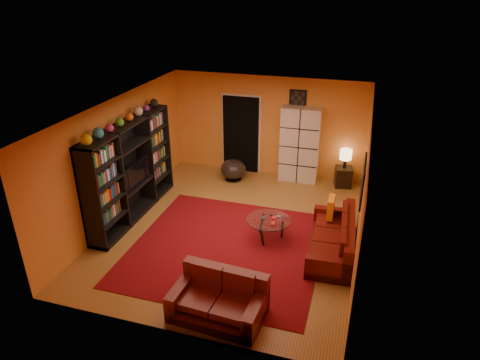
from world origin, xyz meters
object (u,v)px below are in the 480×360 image
(sofa, at_px, (336,239))
(loveseat, at_px, (220,298))
(entertainment_unit, at_px, (131,171))
(tv, at_px, (133,174))
(side_table, at_px, (343,177))
(bowl_chair, at_px, (233,169))
(coffee_table, at_px, (269,222))
(table_lamp, at_px, (346,155))
(storage_cabinet, at_px, (300,145))

(sofa, relative_size, loveseat, 1.36)
(entertainment_unit, bearing_deg, loveseat, -40.47)
(tv, relative_size, side_table, 1.89)
(sofa, bearing_deg, bowl_chair, 135.35)
(sofa, bearing_deg, coffee_table, 173.25)
(coffee_table, bearing_deg, bowl_chair, 121.66)
(bowl_chair, bearing_deg, side_table, 9.13)
(loveseat, bearing_deg, side_table, -12.14)
(sofa, xyz_separation_m, coffee_table, (-1.33, 0.09, 0.11))
(table_lamp, bearing_deg, tv, -147.08)
(loveseat, relative_size, storage_cabinet, 0.76)
(loveseat, xyz_separation_m, table_lamp, (1.49, 5.17, 0.55))
(sofa, distance_m, loveseat, 2.69)
(bowl_chair, bearing_deg, table_lamp, 9.13)
(storage_cabinet, height_order, side_table, storage_cabinet)
(loveseat, distance_m, table_lamp, 5.41)
(side_table, bearing_deg, table_lamp, 0.00)
(sofa, bearing_deg, side_table, 88.80)
(sofa, height_order, storage_cabinet, storage_cabinet)
(tv, height_order, coffee_table, tv)
(table_lamp, bearing_deg, side_table, 0.00)
(storage_cabinet, relative_size, table_lamp, 4.01)
(bowl_chair, xyz_separation_m, table_lamp, (2.76, 0.44, 0.55))
(loveseat, relative_size, bowl_chair, 2.22)
(loveseat, bearing_deg, coffee_table, -2.15)
(coffee_table, distance_m, storage_cabinet, 3.00)
(tv, distance_m, coffee_table, 3.09)
(entertainment_unit, distance_m, tv, 0.08)
(bowl_chair, bearing_deg, coffee_table, -58.34)
(loveseat, height_order, side_table, loveseat)
(sofa, relative_size, coffee_table, 2.28)
(entertainment_unit, distance_m, coffee_table, 3.15)
(coffee_table, relative_size, bowl_chair, 1.33)
(tv, bearing_deg, side_table, -57.08)
(tv, distance_m, storage_cabinet, 4.20)
(tv, bearing_deg, sofa, -92.94)
(side_table, bearing_deg, sofa, -88.41)
(entertainment_unit, xyz_separation_m, sofa, (4.41, -0.24, -0.76))
(tv, xyz_separation_m, table_lamp, (4.27, 2.77, -0.15))
(loveseat, height_order, coffee_table, loveseat)
(coffee_table, xyz_separation_m, table_lamp, (1.25, 2.90, 0.44))
(sofa, height_order, bowl_chair, sofa)
(coffee_table, relative_size, storage_cabinet, 0.46)
(side_table, bearing_deg, coffee_table, -113.26)
(tv, xyz_separation_m, side_table, (4.27, 2.77, -0.74))
(loveseat, distance_m, storage_cabinet, 5.27)
(bowl_chair, distance_m, side_table, 2.80)
(sofa, height_order, coffee_table, sofa)
(storage_cabinet, bearing_deg, table_lamp, -3.40)
(entertainment_unit, height_order, table_lamp, entertainment_unit)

